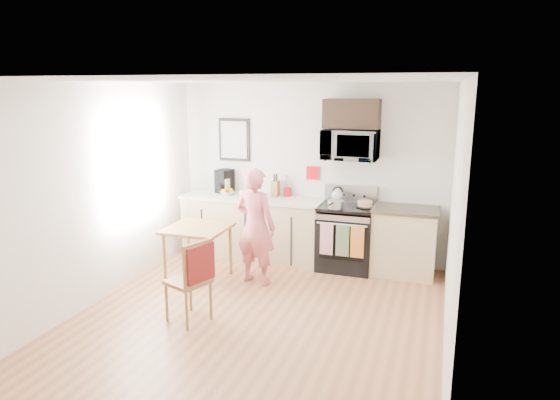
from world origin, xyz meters
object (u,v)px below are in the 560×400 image
(person, at_px, (255,226))
(microwave, at_px, (350,145))
(cake, at_px, (365,204))
(chair, at_px, (196,271))
(dining_table, at_px, (198,233))
(range, at_px, (346,239))

(person, bearing_deg, microwave, -125.72)
(microwave, height_order, person, microwave)
(person, distance_m, cake, 1.57)
(chair, bearing_deg, dining_table, 138.09)
(range, relative_size, dining_table, 1.48)
(person, xyz_separation_m, chair, (-0.17, -1.33, -0.16))
(range, height_order, cake, range)
(person, bearing_deg, cake, -135.53)
(range, height_order, microwave, microwave)
(person, relative_size, dining_table, 1.97)
(range, relative_size, person, 0.75)
(microwave, relative_size, person, 0.49)
(dining_table, height_order, chair, chair)
(chair, bearing_deg, microwave, 84.42)
(microwave, height_order, dining_table, microwave)
(person, bearing_deg, dining_table, 20.42)
(range, xyz_separation_m, dining_table, (-1.78, -1.06, 0.21))
(microwave, height_order, chair, microwave)
(person, xyz_separation_m, dining_table, (-0.76, -0.15, -0.12))
(microwave, xyz_separation_m, chair, (-1.19, -2.34, -1.15))
(person, height_order, chair, person)
(person, bearing_deg, chair, 91.89)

